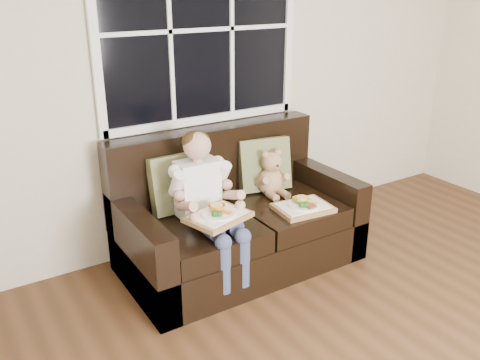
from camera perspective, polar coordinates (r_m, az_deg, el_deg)
window_back at (r=3.80m, az=-4.40°, el=16.47°), size 1.62×0.04×1.37m
loveseat at (r=3.77m, az=-0.49°, el=-4.79°), size 1.70×0.92×0.96m
pillow_left at (r=3.59m, az=-6.95°, el=-0.34°), size 0.41×0.19×0.42m
pillow_right at (r=3.93m, az=2.74°, el=1.76°), size 0.43×0.27×0.42m
child at (r=3.38m, az=-3.94°, el=-1.47°), size 0.41×0.61×0.94m
teddy_bear at (r=3.87m, az=3.54°, el=0.47°), size 0.22×0.28×0.36m
tray_left at (r=3.27m, az=-2.49°, el=-3.97°), size 0.45×0.39×0.09m
tray_right at (r=3.65m, az=7.09°, el=-2.97°), size 0.42×0.33×0.09m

